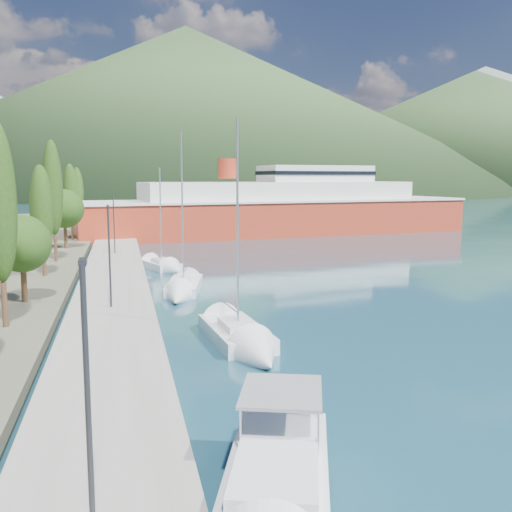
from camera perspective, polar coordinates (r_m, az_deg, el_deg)
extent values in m
plane|color=#194353|center=(141.34, -9.96, 4.30)|extent=(1400.00, 1400.00, 0.00)
cube|color=gray|center=(47.53, -14.03, -2.12)|extent=(5.00, 88.00, 0.80)
cone|color=slate|center=(711.07, -6.28, 14.38)|extent=(760.00, 760.00, 180.00)
cone|color=slate|center=(756.72, 21.72, 11.96)|extent=(640.00, 640.00, 140.00)
cone|color=#2F4926|center=(426.43, -6.93, 14.39)|extent=(480.00, 480.00, 115.00)
cone|color=#2F4926|center=(483.70, 20.88, 11.67)|extent=(420.00, 420.00, 90.00)
cylinder|color=#47301E|center=(32.49, -23.85, -4.47)|extent=(0.30, 0.30, 2.36)
cylinder|color=#47301E|center=(38.54, -22.18, -2.62)|extent=(0.36, 0.36, 2.24)
sphere|color=#224012|center=(38.19, -22.37, 1.16)|extent=(3.59, 3.59, 3.59)
cylinder|color=#47301E|center=(48.12, -20.41, -0.74)|extent=(0.30, 0.30, 1.93)
ellipsoid|color=#224012|center=(47.70, -20.66, 4.46)|extent=(1.80, 1.80, 6.83)
cylinder|color=#47301E|center=(56.19, -19.41, 0.75)|extent=(0.30, 0.30, 2.46)
ellipsoid|color=#224012|center=(55.82, -19.67, 6.45)|extent=(1.80, 1.80, 8.72)
cylinder|color=#47301E|center=(66.17, -18.51, 1.88)|extent=(0.36, 0.36, 2.66)
sphere|color=#224012|center=(65.95, -18.62, 4.50)|extent=(4.25, 4.25, 4.25)
cylinder|color=#47301E|center=(75.05, -17.90, 2.35)|extent=(0.30, 0.30, 2.08)
ellipsoid|color=#224012|center=(74.78, -18.05, 5.96)|extent=(1.80, 1.80, 7.39)
cylinder|color=#47301E|center=(86.58, -17.30, 3.04)|extent=(0.30, 0.30, 2.03)
ellipsoid|color=#224012|center=(86.34, -17.43, 6.08)|extent=(1.80, 1.80, 7.18)
cylinder|color=#2D2D33|center=(12.19, -16.43, -14.83)|extent=(0.12, 0.12, 6.00)
cube|color=#2D2D33|center=(11.64, -16.94, -0.56)|extent=(0.15, 0.50, 0.12)
cylinder|color=#2D2D33|center=(34.62, -14.44, -0.10)|extent=(0.12, 0.12, 6.00)
cube|color=#2D2D33|center=(34.59, -14.60, 4.89)|extent=(0.15, 0.50, 0.12)
cylinder|color=#2D2D33|center=(59.36, -14.01, 3.13)|extent=(0.12, 0.12, 6.00)
cube|color=#2D2D33|center=(59.45, -14.11, 6.03)|extent=(0.15, 0.50, 0.12)
cube|color=#0E1634|center=(16.01, 2.14, -24.16)|extent=(4.15, 6.51, 0.68)
cube|color=silver|center=(15.61, 2.15, -21.72)|extent=(4.49, 6.89, 1.07)
cube|color=#0E1634|center=(15.85, 2.14, -23.26)|extent=(4.57, 6.98, 0.21)
cube|color=silver|center=(14.59, 1.96, -20.89)|extent=(2.94, 3.62, 0.39)
cube|color=gray|center=(16.41, 2.57, -13.39)|extent=(2.98, 3.24, 0.10)
cube|color=silver|center=(29.99, -2.04, -7.94)|extent=(3.11, 6.45, 1.00)
cube|color=silver|center=(29.43, -1.81, -6.90)|extent=(1.75, 2.63, 0.39)
cylinder|color=silver|center=(28.56, -1.86, 3.06)|extent=(0.12, 0.12, 10.55)
cone|color=silver|center=(26.34, 0.47, -10.19)|extent=(2.81, 3.14, 2.56)
cube|color=silver|center=(43.39, -7.18, -3.09)|extent=(3.61, 6.71, 0.90)
cube|color=silver|center=(42.86, -7.25, -2.41)|extent=(1.89, 2.78, 0.35)
cylinder|color=silver|center=(42.25, -7.38, 4.74)|extent=(0.12, 0.12, 10.99)
cone|color=silver|center=(39.42, -7.82, -4.21)|extent=(2.88, 3.39, 2.30)
cube|color=silver|center=(53.99, -9.54, -0.99)|extent=(3.79, 5.51, 0.87)
cube|color=silver|center=(53.60, -9.41, -0.43)|extent=(1.93, 2.35, 0.34)
cylinder|color=silver|center=(53.17, -9.51, 4.05)|extent=(0.12, 0.12, 8.68)
cone|color=silver|center=(51.07, -8.10, -1.47)|extent=(2.88, 2.97, 2.22)
cube|color=#A6311C|center=(85.97, 2.27, 3.70)|extent=(59.87, 20.43, 5.67)
cube|color=silver|center=(85.81, 2.28, 5.59)|extent=(60.33, 20.85, 0.30)
cube|color=silver|center=(85.77, 2.28, 6.40)|extent=(41.56, 15.78, 3.04)
cube|color=silver|center=(88.37, 5.94, 8.18)|extent=(17.36, 9.81, 2.43)
cylinder|color=#A6311C|center=(82.82, -2.90, 8.73)|extent=(2.63, 2.63, 2.84)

